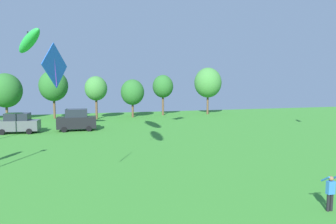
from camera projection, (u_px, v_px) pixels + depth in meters
person_standing_near_foreground at (330, 191)px, 13.56m from camera, size 0.52×0.48×1.68m
kite_flying_0 at (29, 41)px, 30.73m from camera, size 3.65×5.08×2.93m
kite_flying_2 at (55, 65)px, 13.74m from camera, size 0.95×1.88×2.08m
parked_car_leftmost at (18, 123)px, 34.02m from camera, size 4.75×2.32×2.32m
parked_car_second_from_left at (77, 120)px, 35.81m from camera, size 4.54×2.10×2.62m
treeline_tree_1 at (6, 91)px, 45.64m from camera, size 4.76×4.76×7.14m
treeline_tree_2 at (54, 86)px, 47.33m from camera, size 4.43×4.43×7.66m
treeline_tree_3 at (96, 89)px, 46.74m from camera, size 3.46×3.46×6.72m
treeline_tree_4 at (133, 92)px, 49.01m from camera, size 3.81×3.81×6.24m
treeline_tree_5 at (163, 86)px, 52.07m from camera, size 3.59×3.59×7.03m
treeline_tree_6 at (208, 83)px, 53.58m from camera, size 4.86×4.86×8.35m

